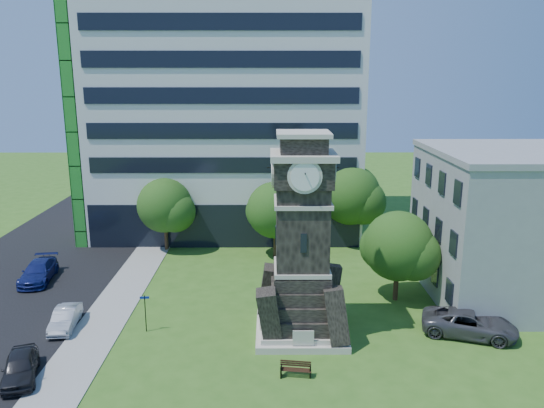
{
  "coord_description": "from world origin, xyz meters",
  "views": [
    {
      "loc": [
        1.14,
        -27.61,
        15.27
      ],
      "look_at": [
        1.26,
        5.7,
        7.18
      ],
      "focal_mm": 35.0,
      "sensor_mm": 36.0,
      "label": 1
    }
  ],
  "objects_px": {
    "car_street_north": "(39,272)",
    "street_sign": "(145,309)",
    "park_bench": "(296,368)",
    "car_street_south": "(20,367)",
    "clock_tower": "(302,250)",
    "car_street_mid": "(65,318)",
    "car_east_lot": "(469,323)"
  },
  "relations": [
    {
      "from": "car_street_north",
      "to": "street_sign",
      "type": "height_order",
      "value": "street_sign"
    },
    {
      "from": "park_bench",
      "to": "car_street_south",
      "type": "bearing_deg",
      "value": -171.58
    },
    {
      "from": "car_street_south",
      "to": "park_bench",
      "type": "relative_size",
      "value": 2.48
    },
    {
      "from": "clock_tower",
      "to": "car_street_north",
      "type": "relative_size",
      "value": 2.41
    },
    {
      "from": "clock_tower",
      "to": "car_street_mid",
      "type": "distance_m",
      "value": 15.33
    },
    {
      "from": "car_east_lot",
      "to": "street_sign",
      "type": "height_order",
      "value": "street_sign"
    },
    {
      "from": "car_street_north",
      "to": "street_sign",
      "type": "distance_m",
      "value": 13.07
    },
    {
      "from": "car_street_south",
      "to": "street_sign",
      "type": "bearing_deg",
      "value": 26.42
    },
    {
      "from": "car_street_mid",
      "to": "clock_tower",
      "type": "bearing_deg",
      "value": -8.76
    },
    {
      "from": "car_street_north",
      "to": "park_bench",
      "type": "relative_size",
      "value": 3.15
    },
    {
      "from": "car_east_lot",
      "to": "car_street_mid",
      "type": "bearing_deg",
      "value": 105.65
    },
    {
      "from": "clock_tower",
      "to": "street_sign",
      "type": "xyz_separation_m",
      "value": [
        -9.46,
        0.15,
        -3.8
      ]
    },
    {
      "from": "clock_tower",
      "to": "car_street_mid",
      "type": "bearing_deg",
      "value": 177.37
    },
    {
      "from": "clock_tower",
      "to": "car_east_lot",
      "type": "relative_size",
      "value": 2.2
    },
    {
      "from": "car_street_north",
      "to": "car_street_south",
      "type": "bearing_deg",
      "value": -77.61
    },
    {
      "from": "car_street_south",
      "to": "street_sign",
      "type": "distance_m",
      "value": 7.46
    },
    {
      "from": "park_bench",
      "to": "street_sign",
      "type": "height_order",
      "value": "street_sign"
    },
    {
      "from": "park_bench",
      "to": "car_east_lot",
      "type": "bearing_deg",
      "value": 30.3
    },
    {
      "from": "car_street_south",
      "to": "car_east_lot",
      "type": "height_order",
      "value": "car_east_lot"
    },
    {
      "from": "clock_tower",
      "to": "street_sign",
      "type": "height_order",
      "value": "clock_tower"
    },
    {
      "from": "street_sign",
      "to": "park_bench",
      "type": "bearing_deg",
      "value": -34.93
    },
    {
      "from": "clock_tower",
      "to": "car_street_mid",
      "type": "relative_size",
      "value": 3.27
    },
    {
      "from": "car_street_south",
      "to": "car_east_lot",
      "type": "relative_size",
      "value": 0.72
    },
    {
      "from": "street_sign",
      "to": "car_street_south",
      "type": "bearing_deg",
      "value": -141.08
    },
    {
      "from": "car_street_mid",
      "to": "car_east_lot",
      "type": "relative_size",
      "value": 0.67
    },
    {
      "from": "clock_tower",
      "to": "car_street_south",
      "type": "distance_m",
      "value": 16.26
    },
    {
      "from": "car_street_south",
      "to": "car_street_mid",
      "type": "xyz_separation_m",
      "value": [
        0.17,
        5.72,
        -0.07
      ]
    },
    {
      "from": "clock_tower",
      "to": "car_east_lot",
      "type": "xyz_separation_m",
      "value": [
        10.13,
        -0.42,
        -4.51
      ]
    },
    {
      "from": "clock_tower",
      "to": "park_bench",
      "type": "bearing_deg",
      "value": -96.27
    },
    {
      "from": "clock_tower",
      "to": "street_sign",
      "type": "relative_size",
      "value": 5.17
    },
    {
      "from": "clock_tower",
      "to": "car_street_north",
      "type": "bearing_deg",
      "value": 156.63
    },
    {
      "from": "car_street_south",
      "to": "car_street_mid",
      "type": "height_order",
      "value": "car_street_south"
    }
  ]
}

